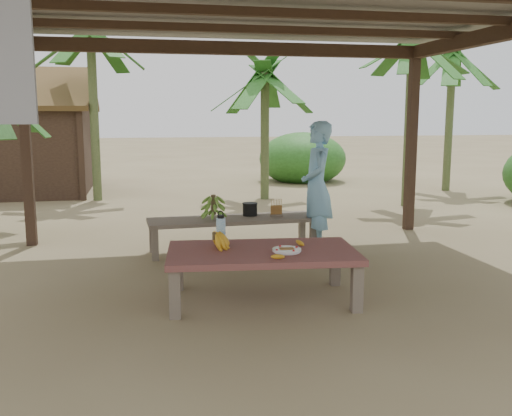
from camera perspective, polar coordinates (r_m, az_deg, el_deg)
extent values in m
plane|color=brown|center=(6.25, 0.98, -7.23)|extent=(80.00, 80.00, 0.00)
cube|color=black|center=(8.30, -22.01, 5.67)|extent=(0.13, 0.13, 2.70)
cube|color=black|center=(9.13, 15.29, 6.29)|extent=(0.13, 0.13, 2.70)
cube|color=black|center=(8.30, -2.51, 15.67)|extent=(5.80, 0.14, 0.18)
cube|color=slate|center=(6.10, 1.06, 20.09)|extent=(6.60, 5.60, 0.06)
cube|color=brown|center=(5.12, -8.11, -8.53)|extent=(0.11, 0.11, 0.44)
cube|color=brown|center=(5.30, 10.06, -7.94)|extent=(0.11, 0.11, 0.44)
cube|color=brown|center=(5.92, -7.79, -6.05)|extent=(0.11, 0.11, 0.44)
cube|color=brown|center=(6.08, 7.91, -5.63)|extent=(0.11, 0.11, 0.44)
cube|color=maroon|center=(5.48, 0.63, -4.52)|extent=(1.89, 1.17, 0.06)
cube|color=brown|center=(7.13, -10.05, -3.63)|extent=(0.08, 0.08, 0.40)
cube|color=brown|center=(7.55, 5.74, -2.81)|extent=(0.08, 0.08, 0.40)
cube|color=brown|center=(7.58, -10.32, -2.87)|extent=(0.08, 0.08, 0.40)
cube|color=brown|center=(7.98, 4.62, -2.14)|extent=(0.08, 0.08, 0.40)
cube|color=brown|center=(7.45, -2.31, -1.18)|extent=(2.23, 0.71, 0.05)
cylinder|color=white|center=(5.39, 3.09, -4.37)|extent=(0.25, 0.25, 0.01)
cylinder|color=white|center=(5.39, 3.09, -4.20)|extent=(0.27, 0.27, 0.02)
cube|color=brown|center=(5.39, 3.09, -4.14)|extent=(0.14, 0.10, 0.02)
ellipsoid|color=gold|center=(5.13, 2.20, -4.88)|extent=(0.16, 0.08, 0.04)
ellipsoid|color=gold|center=(5.69, 4.42, -3.49)|extent=(0.07, 0.15, 0.04)
cylinder|color=#439CD3|center=(5.69, -3.53, -2.33)|extent=(0.09, 0.09, 0.27)
cylinder|color=black|center=(5.66, -3.55, -0.87)|extent=(0.07, 0.07, 0.03)
torus|color=black|center=(5.66, -3.55, -0.57)|extent=(0.06, 0.01, 0.06)
cylinder|color=black|center=(7.59, -0.61, -0.15)|extent=(0.19, 0.19, 0.16)
imported|color=#6FAAD3|center=(7.47, 6.10, 2.12)|extent=(0.50, 0.68, 1.70)
cube|color=brown|center=(15.06, -24.19, 10.69)|extent=(4.40, 1.73, 1.00)
cylinder|color=#596638|center=(11.51, 15.06, 8.21)|extent=(0.18, 0.18, 3.24)
cylinder|color=#596638|center=(12.07, 0.89, 7.15)|extent=(0.18, 0.18, 2.65)
cylinder|color=#596638|center=(12.32, -15.89, 8.89)|extent=(0.18, 0.18, 3.53)
cylinder|color=#596638|center=(14.20, 18.76, 8.11)|extent=(0.18, 0.18, 3.21)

